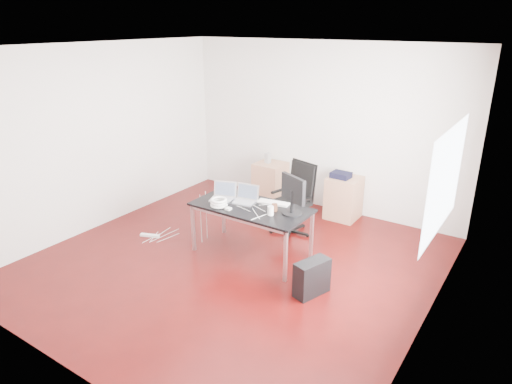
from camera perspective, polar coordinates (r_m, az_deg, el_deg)
The scene contains 18 objects.
room_shell at distance 5.70m, azimuth -2.75°, elevation 3.51°, with size 5.00×5.00×5.00m.
desk at distance 6.18m, azimuth -0.61°, elevation -2.25°, with size 1.60×0.80×0.73m.
office_chair at distance 6.93m, azimuth 4.92°, elevation -0.37°, with size 0.59×0.61×1.08m.
filing_cabinet_left at distance 8.24m, azimuth 1.79°, elevation 1.28°, with size 0.50×0.50×0.70m, color #A47052.
filing_cabinet_right at distance 7.63m, azimuth 10.89°, elevation -0.71°, with size 0.50×0.50×0.70m, color #A47052.
pc_tower at distance 5.55m, azimuth 7.00°, elevation -10.58°, with size 0.20×0.45×0.44m, color black.
wastebasket at distance 8.02m, azimuth 5.33°, elevation -0.96°, with size 0.24×0.24×0.28m, color black.
power_strip at distance 7.15m, azimuth -13.13°, elevation -5.31°, with size 0.30×0.06×0.04m, color white.
laptop_left at distance 6.41m, azimuth -4.13°, elevation -0.40°, with size 0.40×0.35×0.23m.
laptop_right at distance 6.29m, azimuth -1.39°, elevation -0.76°, with size 0.36×0.29×0.23m.
monitor at distance 5.85m, azimuth 4.65°, elevation -0.13°, with size 0.43×0.26×0.51m.
keyboard at distance 6.25m, azimuth 2.18°, elevation -1.35°, with size 0.44×0.14×0.02m, color white.
cup_white at distance 5.87m, azimuth 1.84°, elevation -2.34°, with size 0.08×0.08×0.12m, color white.
cup_brown at distance 6.00m, azimuth 2.33°, elevation -1.93°, with size 0.08×0.08×0.10m, color brown.
cable_coil at distance 6.16m, azimuth -4.66°, elevation -1.32°, with size 0.24×0.24×0.11m.
power_adapter at distance 6.05m, azimuth -3.48°, elevation -2.10°, with size 0.07×0.07×0.03m, color white.
speaker at distance 8.13m, azimuth 1.49°, elevation 4.27°, with size 0.09×0.08×0.18m, color #9E9E9E.
navy_garment at distance 7.48m, azimuth 10.57°, elevation 2.10°, with size 0.30×0.24×0.09m, color black.
Camera 1 is at (3.28, -4.38, 3.08)m, focal length 32.00 mm.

